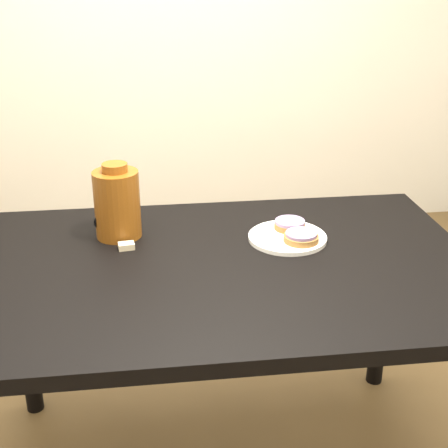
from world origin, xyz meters
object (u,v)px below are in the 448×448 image
object	(u,v)px
bagel_front	(301,237)
teabag_pouch	(126,246)
table	(223,290)
plate	(287,237)
bagel_package	(117,203)
mug	(122,219)
bagel_back	(290,225)

from	to	relation	value
bagel_front	teabag_pouch	xyz separation A→B (m)	(-0.50, 0.04, -0.02)
table	teabag_pouch	bearing A→B (deg)	155.00
table	bagel_front	distance (m)	0.27
table	teabag_pouch	xyz separation A→B (m)	(-0.26, 0.12, 0.09)
plate	bagel_package	size ratio (longest dim) A/B	1.02
table	mug	size ratio (longest dim) A/B	10.03
table	teabag_pouch	world-z (taller)	teabag_pouch
bagel_package	bagel_back	bearing A→B (deg)	-4.61
table	bagel_back	bearing A→B (deg)	37.89
bagel_back	mug	distance (m)	0.50
plate	bagel_front	distance (m)	0.05
table	mug	distance (m)	0.38
plate	teabag_pouch	xyz separation A→B (m)	(-0.47, -0.00, 0.00)
plate	teabag_pouch	bearing A→B (deg)	-179.51
bagel_back	teabag_pouch	distance (m)	0.49
plate	table	bearing A→B (deg)	-148.76
bagel_back	teabag_pouch	world-z (taller)	bagel_back
mug	bagel_package	size ratio (longest dim) A/B	0.62
bagel_front	bagel_package	bearing A→B (deg)	165.72
bagel_front	mug	distance (m)	0.53
bagel_back	mug	world-z (taller)	mug
bagel_package	mug	bearing A→B (deg)	45.35
bagel_back	bagel_package	bearing A→B (deg)	175.39
table	bagel_package	size ratio (longest dim) A/B	6.23
table	bagel_back	world-z (taller)	bagel_back
bagel_front	mug	bearing A→B (deg)	164.55
table	mug	world-z (taller)	mug
mug	teabag_pouch	distance (m)	0.11
bagel_back	bagel_front	size ratio (longest dim) A/B	0.67
bagel_front	table	bearing A→B (deg)	-160.62
mug	bagel_back	bearing A→B (deg)	-26.50
bagel_back	bagel_package	distance (m)	0.52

